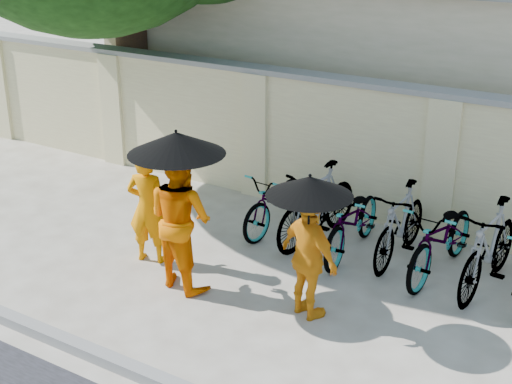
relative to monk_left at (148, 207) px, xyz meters
The scene contains 14 objects.
ground 1.27m from the monk_left, 20.39° to the right, with size 80.00×80.00×0.00m, color beige.
kerb 2.37m from the monk_left, 65.07° to the right, with size 40.00×0.16×0.12m, color gray.
compound_wall 3.46m from the monk_left, 55.50° to the left, with size 20.00×0.30×2.00m, color beige.
monk_left is the anchor object (origin of this frame).
monk_center 0.83m from the monk_left, 20.89° to the right, with size 0.86×0.67×1.78m, color #ED6B00.
parasol_center 1.42m from the monk_left, 24.55° to the right, with size 1.14×1.14×0.99m.
monk_right 2.43m from the monk_left, ahead, with size 0.86×0.36×1.47m, color orange.
parasol_right 2.61m from the monk_left, ahead, with size 0.94×0.94×0.89m.
bike_0 2.04m from the monk_left, 60.51° to the left, with size 0.61×1.75×0.92m, color gray.
bike_1 2.34m from the monk_left, 46.91° to the left, with size 0.52×1.83×1.10m, color gray.
bike_2 2.72m from the monk_left, 35.94° to the left, with size 0.63×1.81×0.95m, color gray.
bike_3 3.29m from the monk_left, 32.11° to the left, with size 0.48×1.71×1.03m, color gray.
bike_4 3.77m from the monk_left, 25.94° to the left, with size 0.66×1.89×0.99m, color gray.
bike_5 4.28m from the monk_left, 21.51° to the left, with size 0.52×1.84×1.11m, color gray.
Camera 1 is at (4.71, -6.10, 4.33)m, focal length 50.00 mm.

